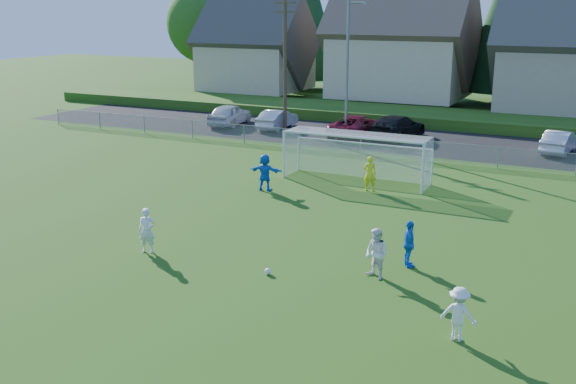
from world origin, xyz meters
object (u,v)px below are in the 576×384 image
object	(u,v)px
player_white_b	(376,254)
player_blue_a	(409,244)
car_a	(230,114)
car_b	(277,119)
player_white_a	(147,231)
car_d	(397,127)
soccer_ball	(268,271)
car_c	(357,126)
player_white_c	(459,314)
car_f	(559,142)
soccer_goal	(358,149)
goalkeeper	(370,174)
player_blue_b	(265,172)

from	to	relation	value
player_white_b	player_blue_a	bearing A→B (deg)	93.38
player_white_b	car_a	bearing A→B (deg)	157.98
player_blue_a	car_b	size ratio (longest dim) A/B	0.39
player_white_a	car_d	xyz separation A→B (m)	(1.71, 24.67, -0.02)
soccer_ball	player_blue_a	bearing A→B (deg)	34.40
car_b	car_c	bearing A→B (deg)	176.20
soccer_ball	player_white_b	xyz separation A→B (m)	(3.33, 1.28, 0.74)
player_white_b	player_white_c	distance (m)	4.54
car_f	soccer_goal	xyz separation A→B (m)	(-8.65, -11.63, 0.94)
soccer_ball	soccer_goal	distance (m)	13.24
soccer_ball	car_f	xyz separation A→B (m)	(6.96, 24.67, 0.58)
car_f	soccer_goal	bearing A→B (deg)	59.94
player_white_b	goalkeeper	distance (m)	10.86
car_a	soccer_goal	size ratio (longest dim) A/B	0.63
player_blue_b	player_white_b	bearing A→B (deg)	130.61
player_blue_a	soccer_goal	world-z (taller)	soccer_goal
player_white_c	car_a	xyz separation A→B (m)	(-22.66, 26.21, 0.04)
car_b	player_white_b	bearing A→B (deg)	122.52
car_a	car_f	xyz separation A→B (m)	(22.96, 0.27, -0.11)
player_white_b	car_b	bearing A→B (deg)	151.61
player_white_b	car_c	xyz separation A→B (m)	(-9.18, 23.01, -0.11)
player_white_b	player_blue_a	distance (m)	1.61
player_blue_b	car_c	bearing A→B (deg)	-92.37
car_a	soccer_goal	world-z (taller)	soccer_goal
car_f	player_white_b	bearing A→B (deg)	87.74
player_white_c	soccer_ball	bearing A→B (deg)	-11.98
player_white_a	player_white_b	bearing A→B (deg)	-12.31
soccer_ball	car_d	distance (m)	24.84
soccer_goal	player_blue_a	bearing A→B (deg)	-61.11
player_white_c	soccer_goal	world-z (taller)	soccer_goal
player_white_c	player_blue_b	bearing A→B (deg)	-40.41
player_white_a	car_b	bearing A→B (deg)	84.91
car_b	car_d	bearing A→B (deg)	179.21
car_c	soccer_goal	world-z (taller)	soccer_goal
car_a	car_c	bearing A→B (deg)	173.31
player_white_a	goalkeeper	size ratio (longest dim) A/B	0.96
player_white_a	player_blue_b	world-z (taller)	player_blue_b
player_white_b	car_d	xyz separation A→B (m)	(-6.51, 23.35, -0.05)
car_c	car_d	xyz separation A→B (m)	(2.67, 0.34, 0.06)
car_d	soccer_goal	distance (m)	11.71
car_d	player_white_b	bearing A→B (deg)	113.05
player_white_a	car_c	distance (m)	24.35
goalkeeper	player_white_b	bearing A→B (deg)	90.00
player_white_c	car_d	xyz separation A→B (m)	(-9.85, 26.43, 0.04)
player_blue_b	car_d	distance (m)	15.40
soccer_ball	goalkeeper	xyz separation A→B (m)	(-0.47, 11.45, 0.74)
car_a	car_b	xyz separation A→B (m)	(3.89, 0.19, -0.11)
player_blue_a	car_c	xyz separation A→B (m)	(-9.85, 21.55, -0.08)
player_white_b	player_blue_a	xyz separation A→B (m)	(0.67, 1.46, -0.03)
goalkeeper	car_c	world-z (taller)	goalkeeper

